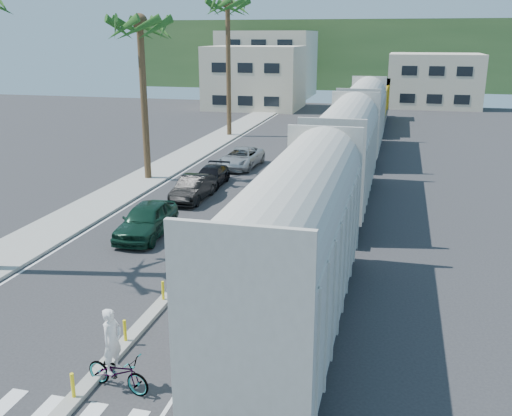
{
  "coord_description": "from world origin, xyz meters",
  "views": [
    {
      "loc": [
        7.84,
        -12.41,
        9.31
      ],
      "look_at": [
        1.96,
        10.97,
        2.0
      ],
      "focal_mm": 40.0,
      "sensor_mm": 36.0,
      "label": 1
    }
  ],
  "objects": [
    {
      "name": "hillside",
      "position": [
        0.0,
        100.0,
        6.0
      ],
      "size": [
        80.0,
        20.0,
        12.0
      ],
      "primitive_type": "cube",
      "color": "#385628",
      "rests_on": "ground"
    },
    {
      "name": "car_third",
      "position": [
        -3.71,
        21.51,
        0.62
      ],
      "size": [
        1.9,
        4.33,
        1.24
      ],
      "primitive_type": "imported",
      "rotation": [
        0.0,
        0.0,
        0.02
      ],
      "color": "black",
      "rests_on": "ground"
    },
    {
      "name": "median",
      "position": [
        0.0,
        19.96,
        0.09
      ],
      "size": [
        0.45,
        60.0,
        0.85
      ],
      "color": "gray",
      "rests_on": "ground"
    },
    {
      "name": "rails",
      "position": [
        5.0,
        28.0,
        0.03
      ],
      "size": [
        1.56,
        100.0,
        0.06
      ],
      "color": "black",
      "rests_on": "ground"
    },
    {
      "name": "car_rear",
      "position": [
        -3.24,
        27.11,
        0.72
      ],
      "size": [
        3.04,
        5.47,
        1.44
      ],
      "primitive_type": "imported",
      "rotation": [
        0.0,
        0.0,
        -0.06
      ],
      "color": "#A7AAAD",
      "rests_on": "ground"
    },
    {
      "name": "cyclist",
      "position": [
        0.86,
        -0.18,
        0.76
      ],
      "size": [
        1.53,
        2.31,
        2.4
      ],
      "rotation": [
        0.0,
        0.0,
        1.36
      ],
      "color": "#9EA0A5",
      "rests_on": "ground"
    },
    {
      "name": "buildings",
      "position": [
        -6.41,
        71.66,
        4.36
      ],
      "size": [
        38.0,
        27.0,
        10.0
      ],
      "color": "beige",
      "rests_on": "ground"
    },
    {
      "name": "car_lead",
      "position": [
        -3.62,
        11.55,
        0.81
      ],
      "size": [
        2.33,
        4.94,
        1.63
      ],
      "primitive_type": "imported",
      "rotation": [
        0.0,
        0.0,
        0.04
      ],
      "color": "#103223",
      "rests_on": "ground"
    },
    {
      "name": "palm_trees",
      "position": [
        -8.1,
        22.7,
        10.81
      ],
      "size": [
        3.5,
        37.2,
        13.75
      ],
      "color": "brown",
      "rests_on": "ground"
    },
    {
      "name": "sidewalk",
      "position": [
        -8.5,
        25.0,
        0.07
      ],
      "size": [
        3.0,
        90.0,
        0.15
      ],
      "primitive_type": "cube",
      "color": "gray",
      "rests_on": "ground"
    },
    {
      "name": "ground",
      "position": [
        0.0,
        0.0,
        0.0
      ],
      "size": [
        140.0,
        140.0,
        0.0
      ],
      "primitive_type": "plane",
      "color": "#28282B",
      "rests_on": "ground"
    },
    {
      "name": "car_second",
      "position": [
        -3.61,
        18.02,
        0.72
      ],
      "size": [
        1.54,
        4.39,
        1.45
      ],
      "primitive_type": "imported",
      "rotation": [
        0.0,
        0.0,
        -0.0
      ],
      "color": "black",
      "rests_on": "ground"
    },
    {
      "name": "freight_train",
      "position": [
        5.0,
        24.64,
        2.91
      ],
      "size": [
        3.0,
        60.94,
        5.85
      ],
      "color": "#ADAA9E",
      "rests_on": "ground"
    },
    {
      "name": "lane_markings",
      "position": [
        -2.15,
        25.0,
        0.0
      ],
      "size": [
        9.42,
        90.0,
        0.01
      ],
      "color": "silver",
      "rests_on": "ground"
    }
  ]
}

